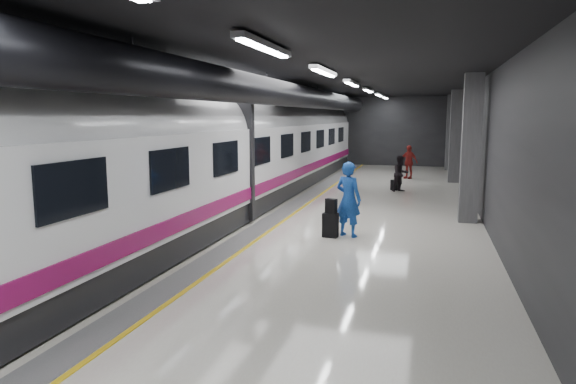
% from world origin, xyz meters
% --- Properties ---
extents(ground, '(40.00, 40.00, 0.00)m').
position_xyz_m(ground, '(0.00, 0.00, 0.00)').
color(ground, silver).
rests_on(ground, ground).
extents(platform_hall, '(10.02, 40.02, 4.51)m').
position_xyz_m(platform_hall, '(-0.29, 0.96, 3.54)').
color(platform_hall, black).
rests_on(platform_hall, ground).
extents(train, '(3.05, 38.00, 4.05)m').
position_xyz_m(train, '(-3.25, -0.00, 2.07)').
color(train, black).
rests_on(train, ground).
extents(traveler_main, '(0.87, 0.73, 2.03)m').
position_xyz_m(traveler_main, '(1.29, -0.92, 1.02)').
color(traveler_main, blue).
rests_on(traveler_main, ground).
extents(suitcase_main, '(0.43, 0.30, 0.66)m').
position_xyz_m(suitcase_main, '(0.85, -1.15, 0.33)').
color(suitcase_main, black).
rests_on(suitcase_main, ground).
extents(shoulder_bag, '(0.34, 0.26, 0.40)m').
position_xyz_m(shoulder_bag, '(0.87, -1.18, 0.86)').
color(shoulder_bag, black).
rests_on(shoulder_bag, suitcase_main).
extents(traveler_far_a, '(0.96, 0.94, 1.56)m').
position_xyz_m(traveler_far_a, '(2.19, 7.97, 0.78)').
color(traveler_far_a, black).
rests_on(traveler_far_a, ground).
extents(traveler_far_b, '(1.10, 0.85, 1.74)m').
position_xyz_m(traveler_far_b, '(2.32, 12.91, 0.87)').
color(traveler_far_b, maroon).
rests_on(traveler_far_b, ground).
extents(suitcase_far, '(0.35, 0.27, 0.46)m').
position_xyz_m(suitcase_far, '(1.91, 8.39, 0.23)').
color(suitcase_far, black).
rests_on(suitcase_far, ground).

